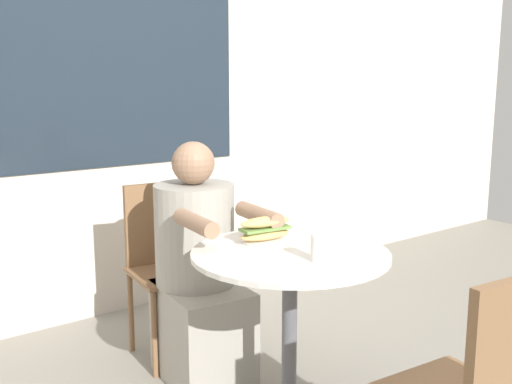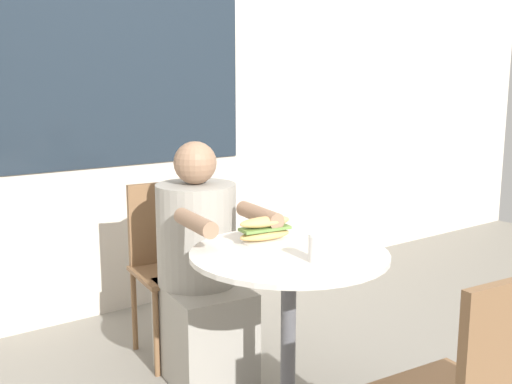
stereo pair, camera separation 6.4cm
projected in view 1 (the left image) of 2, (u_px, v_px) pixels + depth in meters
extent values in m
cube|color=beige|center=(108.00, 78.00, 3.44)|extent=(8.00, 0.08, 2.80)
cube|color=#1E2833|center=(105.00, 43.00, 3.35)|extent=(1.69, 0.01, 1.40)
cylinder|color=beige|center=(290.00, 254.00, 2.30)|extent=(0.77, 0.77, 0.02)
cylinder|color=#515156|center=(289.00, 341.00, 2.37)|extent=(0.06, 0.06, 0.70)
cube|color=brown|center=(172.00, 273.00, 2.98)|extent=(0.42, 0.42, 0.02)
cube|color=brown|center=(158.00, 223.00, 3.09)|extent=(0.35, 0.07, 0.42)
cylinder|color=brown|center=(217.00, 320.00, 2.96)|extent=(0.03, 0.03, 0.43)
cylinder|color=brown|center=(155.00, 334.00, 2.80)|extent=(0.03, 0.03, 0.43)
cylinder|color=brown|center=(190.00, 299.00, 3.24)|extent=(0.03, 0.03, 0.43)
cylinder|color=brown|center=(131.00, 311.00, 3.08)|extent=(0.03, 0.03, 0.43)
cube|color=gray|center=(203.00, 333.00, 2.79)|extent=(0.40, 0.50, 0.45)
cylinder|color=gray|center=(195.00, 234.00, 2.76)|extent=(0.37, 0.37, 0.47)
sphere|color=#8E6B51|center=(193.00, 163.00, 2.70)|extent=(0.20, 0.20, 0.20)
cylinder|color=#8E6B51|center=(259.00, 215.00, 2.53)|extent=(0.10, 0.30, 0.07)
cylinder|color=#8E6B51|center=(196.00, 223.00, 2.38)|extent=(0.10, 0.30, 0.07)
cube|color=brown|center=(512.00, 351.00, 1.63)|extent=(0.35, 0.07, 0.42)
cylinder|color=white|center=(265.00, 241.00, 2.43)|extent=(0.19, 0.19, 0.01)
ellipsoid|color=tan|center=(265.00, 235.00, 2.43)|extent=(0.23, 0.10, 0.04)
cube|color=olive|center=(265.00, 228.00, 2.42)|extent=(0.22, 0.10, 0.01)
ellipsoid|color=tan|center=(265.00, 222.00, 2.42)|extent=(0.23, 0.10, 0.04)
cylinder|color=silver|center=(319.00, 248.00, 2.17)|extent=(0.06, 0.06, 0.09)
cylinder|color=white|center=(320.00, 235.00, 2.16)|extent=(0.06, 0.06, 0.01)
cube|color=silver|center=(339.00, 235.00, 2.43)|extent=(0.12, 0.12, 0.06)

